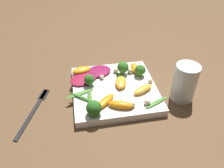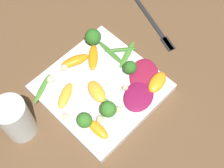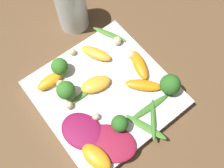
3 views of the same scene
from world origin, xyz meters
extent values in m
plane|color=brown|center=(0.00, 0.00, 0.00)|extent=(2.40, 2.40, 0.00)
cube|color=white|center=(0.00, 0.00, 0.01)|extent=(0.25, 0.25, 0.02)
cylinder|color=silver|center=(0.06, 0.19, 0.06)|extent=(0.07, 0.07, 0.11)
cube|color=#262628|center=(0.05, -0.24, 0.00)|extent=(0.19, 0.08, 0.01)
cube|color=#262628|center=(-0.03, -0.22, 0.00)|extent=(0.05, 0.03, 0.01)
ellipsoid|color=maroon|center=(-0.08, -0.04, 0.03)|extent=(0.09, 0.10, 0.01)
ellipsoid|color=maroon|center=(-0.06, -0.09, 0.03)|extent=(0.11, 0.12, 0.01)
ellipsoid|color=#FCAD33|center=(0.04, 0.08, 0.03)|extent=(0.05, 0.07, 0.02)
ellipsoid|color=orange|center=(0.09, 0.00, 0.03)|extent=(0.05, 0.07, 0.02)
ellipsoid|color=#FCAD33|center=(-0.01, 0.02, 0.03)|extent=(0.07, 0.05, 0.02)
ellipsoid|color=orange|center=(-0.07, 0.08, 0.03)|extent=(0.06, 0.02, 0.02)
ellipsoid|color=orange|center=(-0.09, -0.09, 0.03)|extent=(0.04, 0.07, 0.02)
ellipsoid|color=orange|center=(0.07, -0.04, 0.03)|extent=(0.07, 0.07, 0.01)
cylinder|color=#84AD5B|center=(0.10, -0.07, 0.03)|extent=(0.01, 0.01, 0.01)
sphere|color=#2D6B23|center=(0.10, -0.07, 0.05)|extent=(0.04, 0.04, 0.04)
cylinder|color=#7A9E51|center=(-0.06, 0.04, 0.03)|extent=(0.01, 0.01, 0.02)
sphere|color=#387A28|center=(-0.06, 0.04, 0.05)|extent=(0.04, 0.04, 0.04)
cylinder|color=#7A9E51|center=(-0.04, 0.09, 0.03)|extent=(0.01, 0.01, 0.01)
sphere|color=#387A28|center=(-0.04, 0.09, 0.04)|extent=(0.03, 0.03, 0.03)
cylinder|color=#84AD5B|center=(-0.02, -0.07, 0.03)|extent=(0.01, 0.01, 0.01)
sphere|color=#2D6B23|center=(-0.02, -0.07, 0.04)|extent=(0.03, 0.03, 0.03)
ellipsoid|color=#3D7528|center=(0.05, -0.08, 0.03)|extent=(0.09, 0.02, 0.01)
ellipsoid|color=#47842D|center=(0.09, 0.10, 0.03)|extent=(0.05, 0.08, 0.00)
ellipsoid|color=#518E33|center=(-0.04, 0.02, 0.03)|extent=(0.07, 0.01, 0.01)
ellipsoid|color=#3D7528|center=(0.04, -0.10, 0.03)|extent=(0.06, 0.07, 0.01)
ellipsoid|color=#47842D|center=(0.02, -0.10, 0.03)|extent=(0.04, 0.09, 0.00)
sphere|color=beige|center=(0.00, 0.11, 0.03)|extent=(0.01, 0.01, 0.01)
sphere|color=beige|center=(-0.05, -0.03, 0.03)|extent=(0.01, 0.01, 0.01)
sphere|color=beige|center=(-0.07, 0.02, 0.03)|extent=(0.02, 0.02, 0.02)
sphere|color=beige|center=(0.09, 0.07, 0.03)|extent=(0.02, 0.02, 0.02)
sphere|color=beige|center=(-0.06, 0.06, 0.03)|extent=(0.02, 0.02, 0.02)
sphere|color=beige|center=(0.09, 0.03, 0.03)|extent=(0.02, 0.02, 0.02)
camera|label=1|loc=(0.50, -0.10, 0.44)|focal=35.00mm
camera|label=2|loc=(-0.26, 0.23, 0.66)|focal=50.00mm
camera|label=3|loc=(-0.12, -0.17, 0.50)|focal=42.00mm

